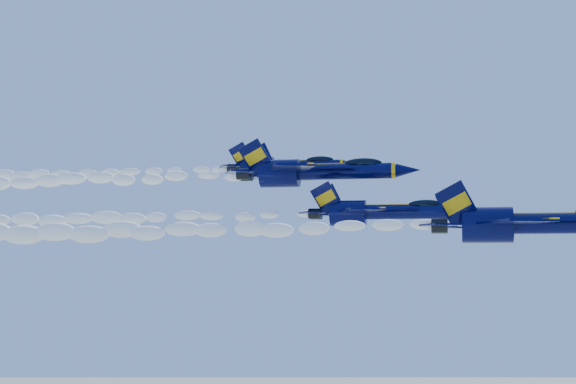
% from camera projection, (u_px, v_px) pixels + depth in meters
% --- Properties ---
extents(jet_lead, '(18.13, 14.88, 6.74)m').
position_uv_depth(jet_lead, '(536.00, 223.00, 61.36)').
color(jet_lead, '#050634').
extents(smoke_trail_jet_lead, '(39.99, 1.88, 1.69)m').
position_uv_depth(smoke_trail_jet_lead, '(190.00, 231.00, 66.91)').
color(smoke_trail_jet_lead, white).
extents(jet_second, '(15.66, 12.85, 5.82)m').
position_uv_depth(jet_second, '(382.00, 212.00, 74.44)').
color(jet_second, '#050634').
extents(smoke_trail_jet_second, '(39.99, 1.62, 1.46)m').
position_uv_depth(smoke_trail_jet_second, '(113.00, 218.00, 79.78)').
color(smoke_trail_jet_second, white).
extents(jet_third, '(18.03, 14.79, 6.70)m').
position_uv_depth(jet_third, '(316.00, 172.00, 78.78)').
color(jet_third, '#050634').
extents(smoke_trail_jet_third, '(39.99, 1.87, 1.68)m').
position_uv_depth(smoke_trail_jet_third, '(56.00, 181.00, 84.32)').
color(smoke_trail_jet_third, white).
extents(jet_fourth, '(15.37, 12.61, 5.71)m').
position_uv_depth(jet_fourth, '(285.00, 166.00, 91.45)').
color(jet_fourth, '#050634').
extents(smoke_trail_jet_fourth, '(39.99, 1.59, 1.43)m').
position_uv_depth(smoke_trail_jet_fourth, '(70.00, 174.00, 96.76)').
color(smoke_trail_jet_fourth, white).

